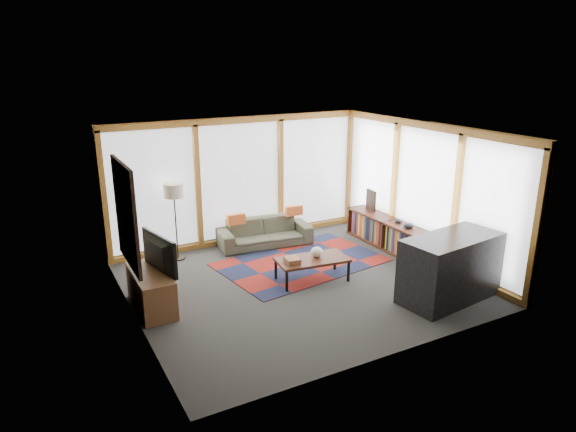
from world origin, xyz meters
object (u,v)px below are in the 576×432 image
sofa (265,232)px  coffee_table (312,269)px  floor_lamp (176,222)px  bookshelf (390,234)px  television (153,254)px  bar_counter (450,268)px  tv_console (151,290)px

sofa → coffee_table: sofa is taller
floor_lamp → bookshelf: floor_lamp is taller
television → bar_counter: (4.20, -1.92, -0.36)m
television → floor_lamp: bearing=-38.1°
sofa → bar_counter: bar_counter is taller
television → bar_counter: size_ratio=0.60×
sofa → floor_lamp: floor_lamp is taller
bookshelf → tv_console: 4.89m
coffee_table → bar_counter: bearing=-46.0°
coffee_table → bookshelf: 2.26m
bar_counter → bookshelf: bearing=67.8°
tv_console → bar_counter: 4.70m
coffee_table → bookshelf: (2.18, 0.59, 0.09)m
bar_counter → television: bearing=148.5°
sofa → bookshelf: size_ratio=0.80×
floor_lamp → coffee_table: size_ratio=1.22×
floor_lamp → tv_console: size_ratio=1.25×
tv_console → bar_counter: size_ratio=0.72×
television → bookshelf: bearing=-98.7°
floor_lamp → television: 1.99m
coffee_table → bookshelf: size_ratio=0.52×
bookshelf → television: size_ratio=2.37×
floor_lamp → television: size_ratio=1.50×
sofa → coffee_table: 1.96m
sofa → bookshelf: 2.54m
sofa → tv_console: (-2.74, -1.66, 0.02)m
coffee_table → bookshelf: bearing=15.2°
television → bar_counter: television is taller
bookshelf → tv_console: size_ratio=1.99×
floor_lamp → television: floor_lamp is taller
floor_lamp → tv_console: bearing=-117.9°
floor_lamp → tv_console: floor_lamp is taller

